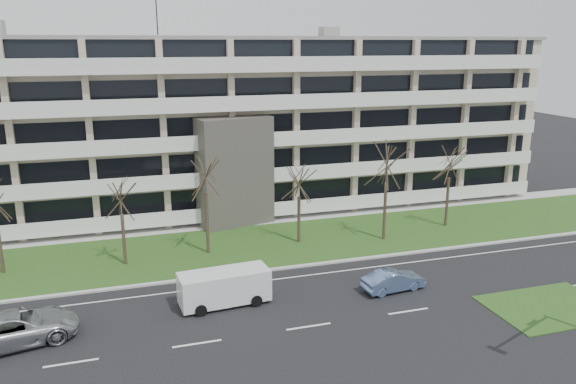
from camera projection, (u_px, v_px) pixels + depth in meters
name	position (u px, v px, depth m)	size (l,w,h in m)	color
ground	(309.00, 327.00, 30.14)	(160.00, 160.00, 0.00)	black
grass_verge	(252.00, 245.00, 42.13)	(90.00, 10.00, 0.06)	#28531B
curb	(269.00, 270.00, 37.50)	(90.00, 0.35, 0.12)	#B2B2AD
sidewalk	(236.00, 223.00, 47.20)	(90.00, 2.00, 0.08)	#B2B2AD
grass_median	(549.00, 307.00, 32.29)	(7.00, 5.00, 0.06)	#28531B
lane_edge_line	(275.00, 279.00, 36.13)	(90.00, 0.12, 0.01)	white
apartment_building	(218.00, 123.00, 51.54)	(60.50, 15.10, 18.75)	#C6B49A
silver_pickup	(16.00, 328.00, 28.25)	(2.80, 6.07, 1.69)	#B7B9BE
blue_sedan	(393.00, 281.00, 34.38)	(1.38, 3.95, 1.30)	#6A84B8
white_van	(225.00, 285.00, 32.47)	(5.35, 2.47, 2.02)	white
tree_2	(120.00, 194.00, 37.26)	(3.23, 3.23, 6.46)	#382B21
tree_3	(205.00, 168.00, 39.02)	(4.04, 4.04, 8.09)	#382B21
tree_4	(299.00, 178.00, 41.52)	(3.25, 3.25, 6.50)	#382B21
tree_5	(387.00, 159.00, 41.84)	(4.07, 4.07, 8.14)	#382B21
tree_6	(450.00, 158.00, 45.14)	(3.71, 3.71, 7.42)	#382B21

